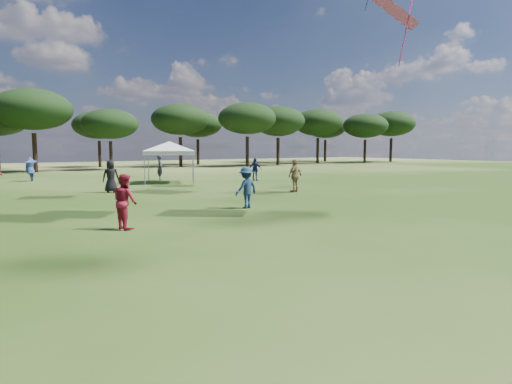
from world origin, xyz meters
The scene contains 2 objects.
tree_line centered at (2.39, 47.41, 5.42)m, with size 108.78×17.63×7.77m.
tent_right centered at (8.81, 26.26, 2.53)m, with size 5.74×5.74×2.96m.
Camera 1 is at (-2.17, 0.33, 2.30)m, focal length 30.00 mm.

